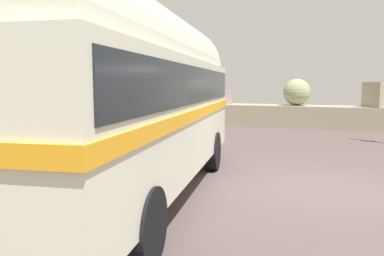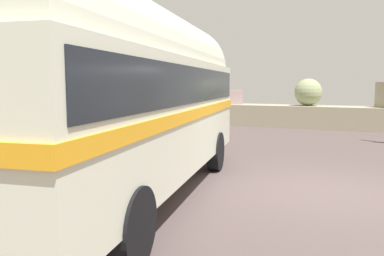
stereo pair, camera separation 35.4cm
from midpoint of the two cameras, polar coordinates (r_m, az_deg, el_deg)
The scene contains 3 objects.
ground at distance 8.31m, azimuth 18.27°, elevation -8.83°, with size 32.00×26.00×0.02m.
breakwater at distance 19.89m, azimuth 20.91°, elevation 1.93°, with size 31.36×2.25×2.44m.
vintage_coach at distance 7.23m, azimuth -10.18°, elevation 5.52°, with size 3.92×8.88×3.70m.
Camera 1 is at (0.32, -8.08, 2.17)m, focal length 35.80 mm.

